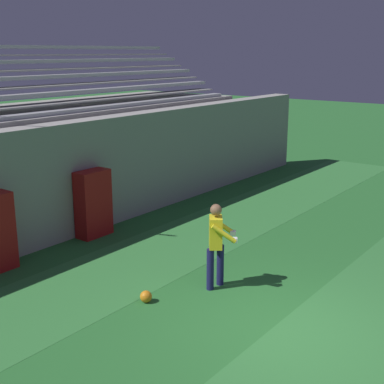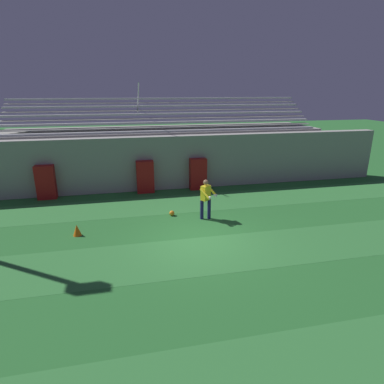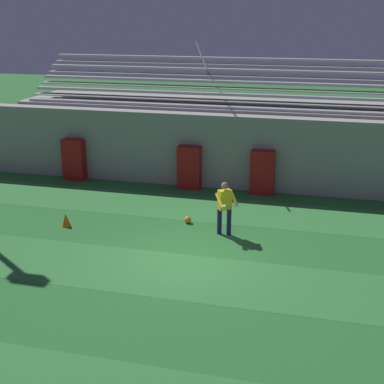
{
  "view_description": "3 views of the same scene",
  "coord_description": "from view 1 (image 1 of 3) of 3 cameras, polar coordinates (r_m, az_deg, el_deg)",
  "views": [
    {
      "loc": [
        -7.14,
        -3.57,
        4.43
      ],
      "look_at": [
        1.18,
        2.76,
        1.67
      ],
      "focal_mm": 50.0,
      "sensor_mm": 36.0,
      "label": 1
    },
    {
      "loc": [
        -2.39,
        -10.0,
        5.09
      ],
      "look_at": [
        0.11,
        1.54,
        1.3
      ],
      "focal_mm": 30.0,
      "sensor_mm": 36.0,
      "label": 2
    },
    {
      "loc": [
        3.41,
        -12.93,
        6.43
      ],
      "look_at": [
        -0.23,
        1.74,
        1.32
      ],
      "focal_mm": 50.0,
      "sensor_mm": 36.0,
      "label": 3
    }
  ],
  "objects": [
    {
      "name": "ground_plane",
      "position": [
        9.13,
        9.64,
        -14.47
      ],
      "size": [
        80.0,
        80.0,
        0.0
      ],
      "primitive_type": "plane",
      "color": "#286B2D"
    },
    {
      "name": "turf_stripe_mid",
      "position": [
        8.77,
        15.95,
        -16.15
      ],
      "size": [
        28.0,
        2.48,
        0.01
      ],
      "primitive_type": "cube",
      "color": "#337A38",
      "rests_on": "ground"
    },
    {
      "name": "turf_stripe_far",
      "position": [
        11.24,
        -8.41,
        -8.57
      ],
      "size": [
        28.0,
        2.48,
        0.01
      ],
      "primitive_type": "cube",
      "color": "#337A38",
      "rests_on": "ground"
    },
    {
      "name": "back_wall",
      "position": [
        12.71,
        -16.89,
        0.35
      ],
      "size": [
        24.0,
        0.6,
        2.8
      ],
      "primitive_type": "cube",
      "color": "#999691",
      "rests_on": "ground"
    },
    {
      "name": "padding_pillar_gate_right",
      "position": [
        13.28,
        -10.49,
        -1.22
      ],
      "size": [
        0.87,
        0.44,
        1.65
      ],
      "primitive_type": "cube",
      "color": "maroon",
      "rests_on": "ground"
    },
    {
      "name": "goalkeeper",
      "position": [
        10.18,
        2.63,
        -5.19
      ],
      "size": [
        0.74,
        0.72,
        1.67
      ],
      "color": "#19194C",
      "rests_on": "ground"
    },
    {
      "name": "soccer_ball",
      "position": [
        9.93,
        -4.93,
        -11.05
      ],
      "size": [
        0.22,
        0.22,
        0.22
      ],
      "primitive_type": "sphere",
      "color": "orange",
      "rests_on": "ground"
    }
  ]
}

